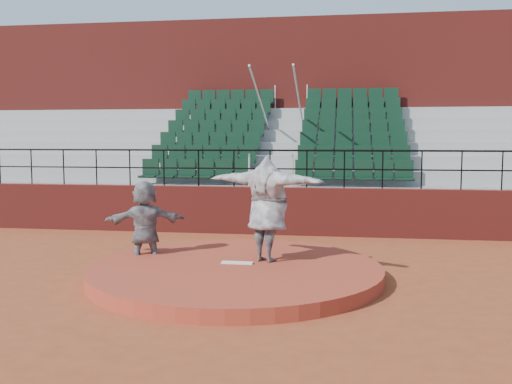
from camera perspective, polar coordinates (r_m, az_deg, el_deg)
ground at (r=10.88m, az=-2.03°, el=-8.61°), size 90.00×90.00×0.00m
pitchers_mound at (r=10.85m, az=-2.04°, el=-7.97°), size 5.50×5.50×0.25m
pitching_rubber at (r=10.96m, az=-1.89°, el=-7.08°), size 0.60×0.15×0.03m
boundary_wall at (r=15.62m, az=1.40°, el=-1.88°), size 24.00×0.30×1.30m
wall_railing at (r=15.50m, az=1.41°, el=3.19°), size 24.04×0.05×1.03m
seating_deck at (r=19.15m, az=2.81°, el=1.86°), size 24.00×5.97×4.63m
press_box_facade at (r=23.06m, az=3.87°, el=7.70°), size 24.00×3.00×7.10m
pitcher at (r=11.01m, az=1.15°, el=-1.70°), size 2.58×1.59×2.04m
fielder at (r=11.95m, az=-11.03°, el=-3.09°), size 1.73×1.08×1.78m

